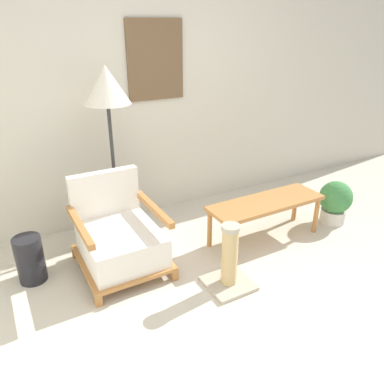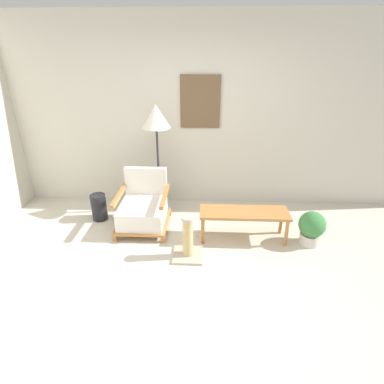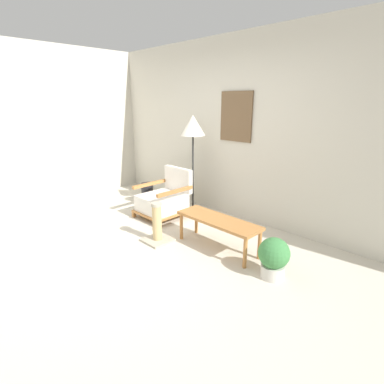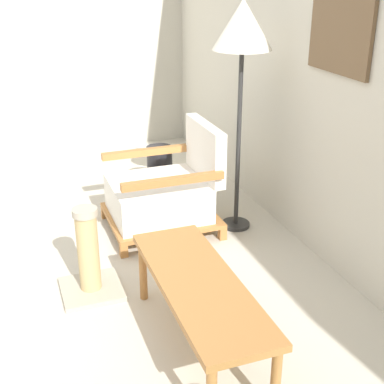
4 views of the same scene
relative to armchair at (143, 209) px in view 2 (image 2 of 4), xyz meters
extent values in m
plane|color=beige|center=(0.73, -1.21, -0.27)|extent=(14.00, 14.00, 0.00)
cube|color=beige|center=(0.73, 0.85, 1.08)|extent=(8.00, 0.06, 2.70)
cube|color=brown|center=(0.74, 0.80, 1.28)|extent=(0.56, 0.02, 0.72)
cube|color=#B2753D|center=(-0.31, -0.38, -0.23)|extent=(0.05, 0.05, 0.09)
cube|color=#B2753D|center=(0.31, -0.38, -0.23)|extent=(0.05, 0.05, 0.09)
cube|color=#B2753D|center=(-0.31, 0.32, -0.23)|extent=(0.05, 0.05, 0.09)
cube|color=#B2753D|center=(0.31, 0.32, -0.23)|extent=(0.05, 0.05, 0.09)
cube|color=#B2753D|center=(0.00, -0.03, -0.17)|extent=(0.66, 0.75, 0.03)
cube|color=white|center=(0.00, -0.05, -0.03)|extent=(0.58, 0.65, 0.25)
cube|color=white|center=(0.00, 0.30, 0.28)|extent=(0.58, 0.08, 0.39)
cube|color=#B2753D|center=(-0.30, -0.03, 0.21)|extent=(0.05, 0.69, 0.05)
cube|color=#B2753D|center=(0.30, -0.03, 0.21)|extent=(0.05, 0.69, 0.05)
cylinder|color=#2D2D2D|center=(0.15, 0.49, -0.26)|extent=(0.20, 0.20, 0.03)
cylinder|color=#2D2D2D|center=(0.15, 0.49, 0.37)|extent=(0.03, 0.03, 1.23)
cone|color=silver|center=(0.15, 0.49, 1.14)|extent=(0.39, 0.39, 0.31)
cube|color=#B2753D|center=(1.32, -0.24, 0.11)|extent=(1.11, 0.36, 0.04)
cylinder|color=#B2753D|center=(0.81, -0.38, -0.09)|extent=(0.04, 0.04, 0.36)
cylinder|color=#B2753D|center=(1.83, -0.38, -0.09)|extent=(0.04, 0.04, 0.36)
cylinder|color=#B2753D|center=(0.81, -0.10, -0.09)|extent=(0.04, 0.04, 0.36)
cylinder|color=#B2753D|center=(1.83, -0.10, -0.09)|extent=(0.04, 0.04, 0.36)
cylinder|color=black|center=(-0.67, 0.16, -0.08)|extent=(0.21, 0.21, 0.38)
cylinder|color=beige|center=(2.15, -0.32, -0.20)|extent=(0.25, 0.25, 0.14)
sphere|color=#3D7F42|center=(2.15, -0.32, 0.01)|extent=(0.33, 0.33, 0.33)
cube|color=#B2A893|center=(0.64, -0.65, -0.26)|extent=(0.34, 0.34, 0.03)
cylinder|color=tan|center=(0.64, -0.65, -0.01)|extent=(0.12, 0.12, 0.46)
cylinder|color=#B2A893|center=(0.64, -0.65, 0.24)|extent=(0.14, 0.14, 0.04)
camera|label=1|loc=(-0.76, -2.57, 1.59)|focal=35.00mm
camera|label=2|loc=(0.81, -3.52, 1.93)|focal=28.00mm
camera|label=3|loc=(3.51, -2.85, 1.50)|focal=28.00mm
camera|label=4|loc=(3.31, -1.00, 1.50)|focal=50.00mm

